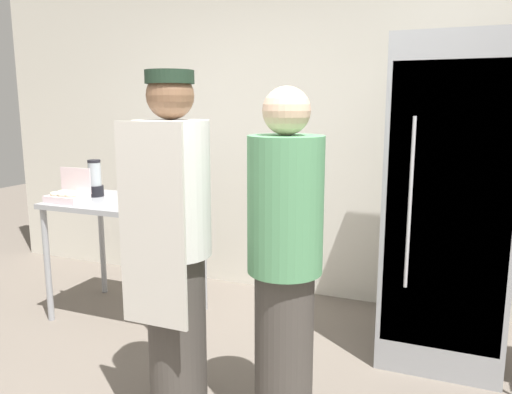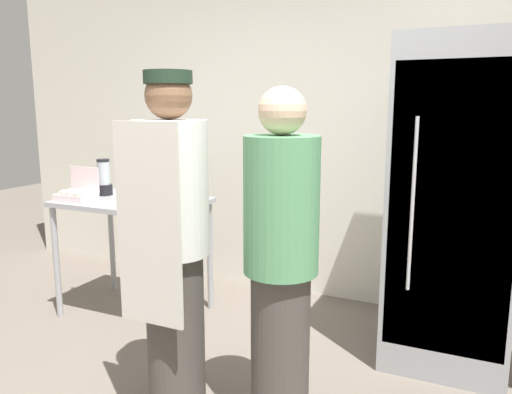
# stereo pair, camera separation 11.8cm
# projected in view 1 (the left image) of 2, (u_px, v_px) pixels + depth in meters

# --- Properties ---
(back_wall) EXTENTS (6.40, 0.12, 3.10)m
(back_wall) POSITION_uv_depth(u_px,v_px,m) (334.00, 104.00, 3.87)
(back_wall) COLOR silver
(back_wall) RESTS_ON ground_plane
(refrigerator) EXTENTS (0.69, 0.74, 1.93)m
(refrigerator) POSITION_uv_depth(u_px,v_px,m) (448.00, 203.00, 2.98)
(refrigerator) COLOR #9EA0A5
(refrigerator) RESTS_ON ground_plane
(prep_counter) EXTENTS (1.02, 0.67, 0.87)m
(prep_counter) POSITION_uv_depth(u_px,v_px,m) (125.00, 215.00, 3.59)
(prep_counter) COLOR #9EA0A5
(prep_counter) RESTS_ON ground_plane
(donut_box) EXTENTS (0.27, 0.19, 0.23)m
(donut_box) POSITION_uv_depth(u_px,v_px,m) (68.00, 196.00, 3.52)
(donut_box) COLOR silver
(donut_box) RESTS_ON prep_counter
(blender_pitcher) EXTENTS (0.12, 0.12, 0.28)m
(blender_pitcher) POSITION_uv_depth(u_px,v_px,m) (95.00, 180.00, 3.73)
(blender_pitcher) COLOR black
(blender_pitcher) RESTS_ON prep_counter
(person_baker) EXTENTS (0.36, 0.38, 1.70)m
(person_baker) POSITION_uv_depth(u_px,v_px,m) (174.00, 243.00, 2.42)
(person_baker) COLOR #47423D
(person_baker) RESTS_ON ground_plane
(person_customer) EXTENTS (0.34, 0.34, 1.63)m
(person_customer) POSITION_uv_depth(u_px,v_px,m) (285.00, 263.00, 2.29)
(person_customer) COLOR #47423D
(person_customer) RESTS_ON ground_plane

